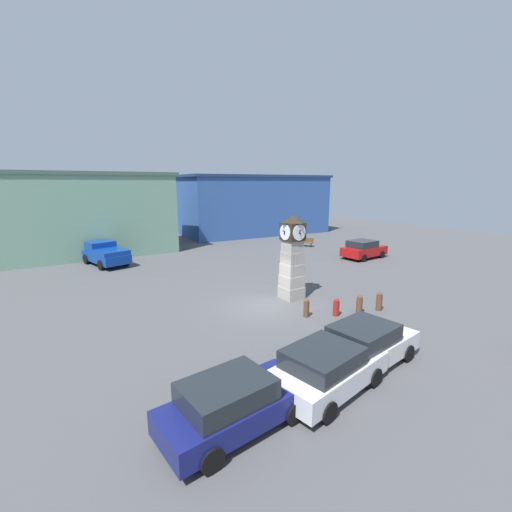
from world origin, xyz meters
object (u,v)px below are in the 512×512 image
Objects in this scene: car_near_tower at (326,368)px; bench at (305,241)px; bollard_near_tower at (379,301)px; bollard_mid_row at (359,304)px; bollard_end_row at (306,308)px; pickup_truck at (105,254)px; clock_tower at (292,258)px; car_by_building at (366,344)px; pedestrian_crossing_lot at (287,244)px; car_navy_sedan at (234,403)px; car_silver_hatch at (363,249)px; bollard_far_row at (336,307)px.

bench is (16.58, 19.56, -0.25)m from car_near_tower.
bollard_mid_row is at bearing 165.87° from bollard_near_tower.
bollard_end_row is 18.42m from pickup_truck.
clock_tower is 7.82m from car_by_building.
bollard_mid_row is at bearing -115.13° from pedestrian_crossing_lot.
bollard_mid_row reaches higher than bollard_end_row.
car_navy_sedan is at bearing -137.42° from clock_tower.
bollard_mid_row is 15.53m from pedestrian_crossing_lot.
bollard_near_tower is 0.24× the size of car_silver_hatch.
bollard_mid_row is at bearing 42.31° from car_by_building.
car_by_building reaches higher than car_near_tower.
bollard_near_tower is at bearing -57.91° from clock_tower.
pickup_truck is at bearing 115.22° from bollard_mid_row.
clock_tower is at bearing -63.47° from pickup_truck.
pickup_truck is 19.28m from bench.
clock_tower is 1.10× the size of car_near_tower.
pickup_truck reaches higher than car_silver_hatch.
clock_tower is at bearing 57.53° from car_near_tower.
car_silver_hatch is 7.16m from bench.
pedestrian_crossing_lot is at bearing -16.22° from pickup_truck.
pedestrian_crossing_lot reaches higher than bench.
bench is 4.12m from pedestrian_crossing_lot.
car_navy_sedan is (-8.19, -7.53, -1.61)m from clock_tower.
bench is (11.58, 15.27, 0.07)m from bollard_far_row.
car_navy_sedan is 0.84× the size of pickup_truck.
clock_tower is 9.20m from car_near_tower.
pickup_truck is at bearing 102.58° from car_by_building.
pedestrian_crossing_lot is (10.40, 17.53, 0.09)m from car_by_building.
car_silver_hatch is (20.34, 12.31, 0.04)m from car_navy_sedan.
car_by_building is at bearing -147.66° from bollard_near_tower.
bollard_end_row is at bearing 74.97° from car_by_building.
car_by_building is (-3.81, -3.47, 0.31)m from bollard_mid_row.
bollard_end_row is (-3.77, 1.45, -0.04)m from bollard_near_tower.
bench is at bearing 60.23° from bollard_near_tower.
car_by_building is (-2.45, -7.25, -1.59)m from clock_tower.
bollard_near_tower is at bearing -119.77° from bench.
clock_tower is at bearing 42.58° from car_navy_sedan.
car_navy_sedan is (-9.56, -3.75, 0.28)m from bollard_mid_row.
car_silver_hatch is at bearing 42.76° from bollard_near_tower.
pedestrian_crossing_lot is (5.40, 14.36, 0.38)m from bollard_near_tower.
bench is at bearing -8.38° from pickup_truck.
pickup_truck reaches higher than bollard_far_row.
bollard_far_row is 0.17× the size of pickup_truck.
bollard_near_tower is 1.23m from bollard_mid_row.
car_near_tower is at bearing -83.66° from pickup_truck.
bollard_far_row is at bearing 163.34° from bollard_near_tower.
car_by_building reaches higher than bollard_end_row.
car_near_tower is at bearing -170.80° from car_by_building.
bench is at bearing 44.33° from car_navy_sedan.
bollard_near_tower is 15.34m from pedestrian_crossing_lot.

